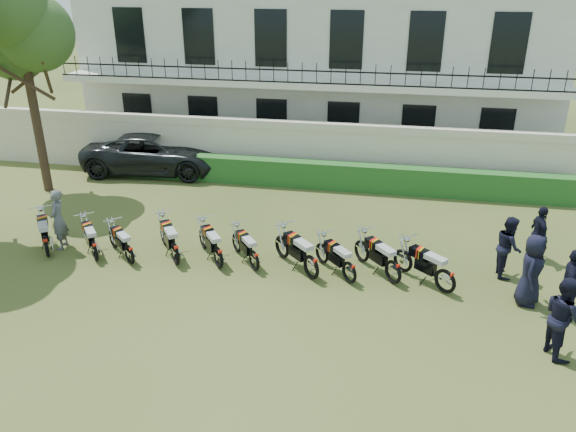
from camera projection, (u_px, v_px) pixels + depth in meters
name	position (u px, v px, depth m)	size (l,w,h in m)	color
ground	(247.00, 278.00, 15.01)	(100.00, 100.00, 0.00)	#39461C
perimeter_wall	(299.00, 150.00, 21.74)	(30.00, 0.35, 2.30)	beige
hedge	(321.00, 175.00, 21.11)	(18.00, 0.60, 1.00)	#1B4D1C
building	(321.00, 61.00, 26.09)	(20.40, 9.60, 7.40)	silver
tree_west_near	(20.00, 25.00, 18.71)	(3.40, 3.20, 7.90)	#473323
motorcycle_0	(46.00, 242.00, 15.89)	(1.24, 1.70, 1.10)	black
motorcycle_1	(94.00, 246.00, 15.72)	(1.24, 1.49, 1.01)	black
motorcycle_2	(129.00, 250.00, 15.52)	(1.39, 1.29, 0.98)	black
motorcycle_3	(175.00, 248.00, 15.48)	(1.27, 1.72, 1.11)	black
motorcycle_4	(218.00, 253.00, 15.30)	(1.24, 1.63, 1.07)	black
motorcycle_5	(254.00, 256.00, 15.19)	(1.20, 1.50, 1.00)	black
motorcycle_6	(311.00, 262.00, 14.74)	(1.53, 1.59, 1.15)	black
motorcycle_7	(350.00, 267.00, 14.57)	(1.31, 1.46, 1.02)	black
motorcycle_8	(394.00, 267.00, 14.54)	(1.38, 1.59, 1.10)	black
motorcycle_9	(446.00, 276.00, 14.09)	(1.61, 1.42, 1.11)	black
suv	(156.00, 153.00, 22.69)	(2.64, 5.72, 1.59)	black
inspector	(58.00, 220.00, 16.32)	(0.66, 0.43, 1.81)	slate
officer_1	(563.00, 317.00, 11.70)	(0.89, 0.70, 1.84)	black
officer_2	(570.00, 284.00, 12.96)	(1.04, 0.43, 1.78)	black
officer_3	(531.00, 270.00, 13.53)	(0.90, 0.58, 1.83)	black
officer_4	(508.00, 247.00, 14.85)	(0.82, 0.64, 1.69)	black
officer_5	(539.00, 233.00, 15.72)	(0.93, 0.39, 1.59)	black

